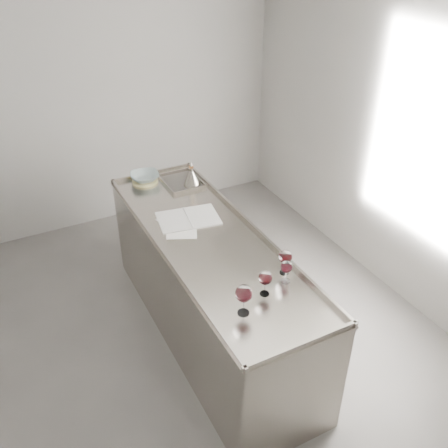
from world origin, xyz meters
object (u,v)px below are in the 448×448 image
wine_glass_small (286,267)px  wine_glass_middle (265,278)px  wine_glass_left (244,294)px  wine_funnel (192,178)px  counter (210,289)px  wine_glass_right (285,257)px  ceramic_bowl (145,177)px  notebook (188,218)px

wine_glass_small → wine_glass_middle: bearing=-166.5°
wine_glass_left → wine_glass_middle: bearing=24.4°
wine_glass_middle → wine_funnel: 1.56m
counter → wine_funnel: (0.24, 0.84, 0.54)m
wine_glass_right → wine_funnel: wine_funnel is taller
counter → wine_glass_small: wine_glass_small is taller
wine_glass_middle → wine_glass_left: bearing=-155.6°
wine_glass_left → wine_funnel: 1.69m
wine_glass_small → counter: bearing=109.2°
wine_glass_right → wine_glass_middle: bearing=-151.7°
wine_glass_small → ceramic_bowl: 1.78m
wine_glass_right → notebook: wine_glass_right is taller
wine_funnel → notebook: bearing=-117.0°
wine_glass_middle → wine_glass_right: size_ratio=0.97×
counter → wine_funnel: wine_funnel is taller
counter → wine_funnel: size_ratio=10.62×
wine_glass_right → wine_funnel: 1.42m
wine_glass_middle → wine_glass_small: wine_glass_middle is taller
wine_glass_left → wine_glass_small: wine_glass_left is taller
wine_glass_right → notebook: bearing=107.9°
wine_glass_small → ceramic_bowl: size_ratio=0.64×
wine_glass_right → counter: bearing=115.1°
wine_glass_middle → notebook: wine_glass_middle is taller
wine_glass_left → notebook: 1.15m
counter → wine_glass_middle: wine_glass_middle is taller
notebook → ceramic_bowl: ceramic_bowl is taller
wine_glass_left → wine_glass_middle: size_ratio=1.19×
wine_glass_middle → notebook: 1.04m
wine_glass_middle → wine_glass_right: (0.23, 0.12, 0.00)m
wine_glass_right → wine_glass_small: wine_glass_right is taller
wine_glass_left → wine_funnel: wine_funnel is taller
notebook → wine_glass_small: bearing=-66.3°
wine_glass_small → wine_funnel: wine_funnel is taller
notebook → wine_funnel: bearing=72.5°
ceramic_bowl → notebook: bearing=-83.4°
wine_glass_left → wine_glass_right: (0.43, 0.22, -0.02)m
wine_glass_small → notebook: wine_glass_small is taller
wine_glass_right → notebook: 0.97m
wine_glass_right → wine_glass_small: (-0.04, -0.08, -0.01)m
wine_glass_right → wine_funnel: bearing=91.4°
wine_glass_middle → wine_funnel: (0.19, 1.55, -0.05)m
notebook → ceramic_bowl: bearing=106.1°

